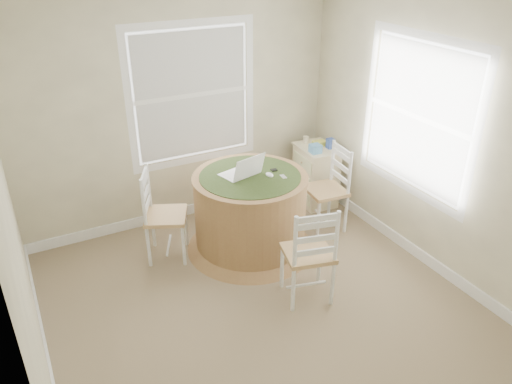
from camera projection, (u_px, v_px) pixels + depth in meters
room at (266, 162)px, 4.16m from camera, size 3.64×3.64×2.64m
round_table at (250, 209)px, 5.15m from camera, size 1.35×1.35×0.84m
chair_left at (166, 215)px, 5.00m from camera, size 0.54×0.55×0.95m
chair_near at (308, 253)px, 4.42m from camera, size 0.51×0.49×0.95m
chair_right at (325, 190)px, 5.50m from camera, size 0.44×0.46×0.95m
laptop at (242, 172)px, 4.97m from camera, size 0.43×0.40×0.25m
mouse at (269, 175)px, 4.97m from camera, size 0.08×0.11×0.04m
phone at (283, 177)px, 4.95m from camera, size 0.06×0.09×0.02m
keys at (274, 170)px, 5.08m from camera, size 0.07×0.06×0.02m
corner_chest at (316, 175)px, 6.09m from camera, size 0.45×0.58×0.73m
tissue_box at (315, 148)px, 5.76m from camera, size 0.13×0.13×0.10m
box_yellow at (319, 143)px, 5.95m from camera, size 0.16×0.11×0.06m
box_blue at (330, 143)px, 5.87m from camera, size 0.09×0.09×0.12m
cup_cream at (307, 140)px, 6.01m from camera, size 0.07×0.07×0.09m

